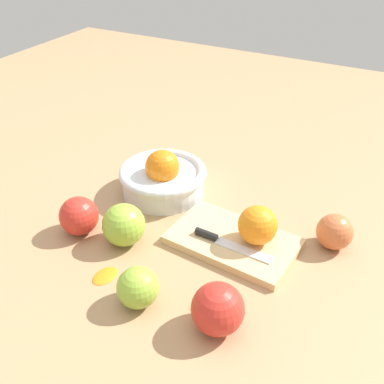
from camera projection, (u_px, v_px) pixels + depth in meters
The scene contains 11 objects.
ground_plane at pixel (185, 246), 0.86m from camera, with size 2.40×2.40×0.00m, color tan.
bowl at pixel (163, 178), 0.99m from camera, with size 0.19×0.19×0.11m.
cutting_board at pixel (233, 241), 0.86m from camera, with size 0.24×0.14×0.02m, color #DBB77F.
orange_on_board at pixel (258, 225), 0.83m from camera, with size 0.07×0.07×0.07m, color orange.
knife at pixel (222, 241), 0.84m from camera, with size 0.16×0.03×0.01m.
apple_front_left at pixel (124, 225), 0.85m from camera, with size 0.08×0.08×0.08m, color #8EB738.
apple_front_left_2 at pixel (79, 216), 0.87m from camera, with size 0.08×0.08×0.08m, color red.
apple_back_right at pixel (335, 232), 0.84m from camera, with size 0.07×0.07×0.07m, color #CC6638.
apple_front_right at pixel (218, 309), 0.68m from camera, with size 0.08×0.08×0.08m, color red.
apple_front_center at pixel (135, 287), 0.72m from camera, with size 0.07×0.07×0.07m, color #8EB738.
citrus_peel at pixel (105, 274), 0.79m from camera, with size 0.05×0.04×0.01m, color orange.
Camera 1 is at (0.32, -0.57, 0.57)m, focal length 42.13 mm.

